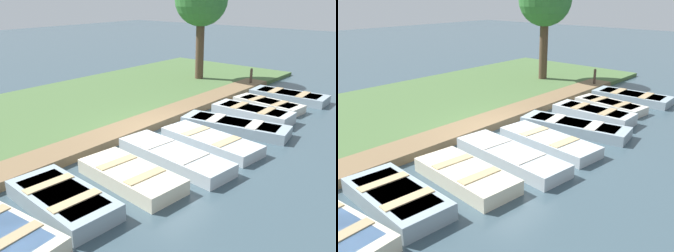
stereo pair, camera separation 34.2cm
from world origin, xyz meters
TOP-DOWN VIEW (x-y plane):
  - ground_plane at (0.00, 0.00)m, footprint 80.00×80.00m
  - shore_bank at (-5.00, 0.00)m, footprint 8.00×24.00m
  - dock_walkway at (-1.47, 0.00)m, footprint 1.12×17.37m
  - rowboat_2 at (0.76, -4.58)m, footprint 2.81×1.42m
  - rowboat_3 at (1.08, -2.83)m, footprint 2.89×1.45m
  - rowboat_4 at (1.15, -1.24)m, footprint 3.60×1.47m
  - rowboat_5 at (1.29, 0.35)m, footprint 3.30×1.47m
  - rowboat_6 at (1.16, 1.99)m, footprint 3.70×1.61m
  - rowboat_7 at (1.01, 3.52)m, footprint 2.90×1.08m
  - rowboat_8 at (0.85, 5.15)m, footprint 2.86×1.30m
  - rowboat_9 at (0.98, 6.88)m, footprint 3.23×1.34m
  - mooring_post_far at (-1.33, 7.79)m, footprint 0.12×0.12m
  - park_tree_left at (-4.11, 7.36)m, footprint 2.63×2.63m

SIDE VIEW (x-z plane):
  - ground_plane at x=0.00m, z-range 0.00..0.00m
  - shore_bank at x=-5.00m, z-range 0.00..0.18m
  - dock_walkway at x=-1.47m, z-range 0.00..0.25m
  - rowboat_8 at x=0.85m, z-range 0.00..0.33m
  - rowboat_5 at x=1.29m, z-range 0.00..0.35m
  - rowboat_9 at x=0.98m, z-range 0.00..0.36m
  - rowboat_6 at x=1.16m, z-range 0.00..0.36m
  - rowboat_4 at x=1.15m, z-range 0.00..0.38m
  - rowboat_3 at x=1.08m, z-range 0.00..0.39m
  - rowboat_2 at x=0.76m, z-range 0.00..0.41m
  - rowboat_7 at x=1.01m, z-range 0.00..0.44m
  - mooring_post_far at x=-1.33m, z-range 0.00..0.98m
  - park_tree_left at x=-4.11m, z-range 1.33..6.76m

